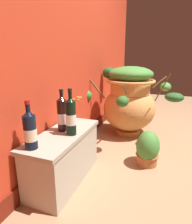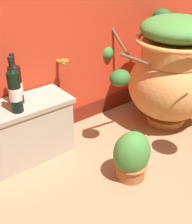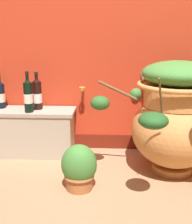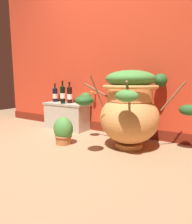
# 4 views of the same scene
# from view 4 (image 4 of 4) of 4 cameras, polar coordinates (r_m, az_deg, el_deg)

# --- Properties ---
(ground_plane) EXTENTS (7.00, 7.00, 0.00)m
(ground_plane) POSITION_cam_4_polar(r_m,az_deg,el_deg) (2.04, -12.24, -12.44)
(ground_plane) COLOR #9E7A56
(back_wall) EXTENTS (4.40, 0.33, 2.60)m
(back_wall) POSITION_cam_4_polar(r_m,az_deg,el_deg) (2.93, 4.76, 19.81)
(back_wall) COLOR red
(back_wall) RESTS_ON ground_plane
(terracotta_urn) EXTENTS (1.31, 1.25, 0.86)m
(terracotta_urn) POSITION_cam_4_polar(r_m,az_deg,el_deg) (2.18, 9.90, 1.11)
(terracotta_urn) COLOR #D68E4C
(terracotta_urn) RESTS_ON ground_plane
(stone_ledge) EXTENTS (0.75, 0.30, 0.41)m
(stone_ledge) POSITION_cam_4_polar(r_m,az_deg,el_deg) (3.08, -8.67, -0.89)
(stone_ledge) COLOR #B2A893
(stone_ledge) RESTS_ON ground_plane
(wine_bottle_left) EXTENTS (0.08, 0.08, 0.31)m
(wine_bottle_left) POSITION_cam_4_polar(r_m,az_deg,el_deg) (3.28, -11.95, 5.18)
(wine_bottle_left) COLOR black
(wine_bottle_left) RESTS_ON stone_ledge
(wine_bottle_middle) EXTENTS (0.08, 0.08, 0.33)m
(wine_bottle_middle) POSITION_cam_4_polar(r_m,az_deg,el_deg) (3.03, -7.79, 5.21)
(wine_bottle_middle) COLOR black
(wine_bottle_middle) RESTS_ON stone_ledge
(wine_bottle_right) EXTENTS (0.08, 0.08, 0.34)m
(wine_bottle_right) POSITION_cam_4_polar(r_m,az_deg,el_deg) (2.98, -9.79, 5.26)
(wine_bottle_right) COLOR black
(wine_bottle_right) RESTS_ON stone_ledge
(potted_shrub) EXTENTS (0.25, 0.21, 0.32)m
(potted_shrub) POSITION_cam_4_polar(r_m,az_deg,el_deg) (2.35, -9.61, -5.62)
(potted_shrub) COLOR #B26638
(potted_shrub) RESTS_ON ground_plane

